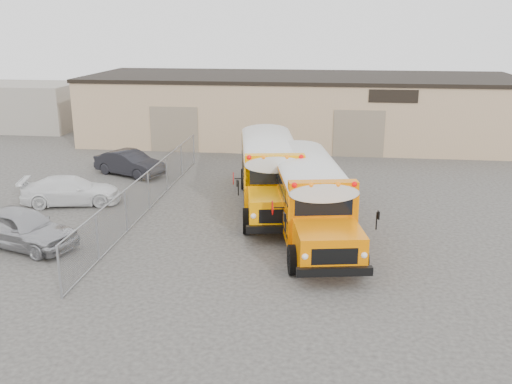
# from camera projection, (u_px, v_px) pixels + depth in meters

# --- Properties ---
(ground) EXTENTS (120.00, 120.00, 0.00)m
(ground) POSITION_uv_depth(u_px,v_px,m) (272.00, 238.00, 22.75)
(ground) COLOR #383533
(ground) RESTS_ON ground
(warehouse) EXTENTS (30.20, 10.20, 4.67)m
(warehouse) POSITION_uv_depth(u_px,v_px,m) (300.00, 108.00, 41.08)
(warehouse) COLOR tan
(warehouse) RESTS_ON ground
(chainlink_fence) EXTENTS (0.07, 18.07, 1.81)m
(chainlink_fence) POSITION_uv_depth(u_px,v_px,m) (149.00, 190.00, 26.07)
(chainlink_fence) COLOR gray
(chainlink_fence) RESTS_ON ground
(distant_building_left) EXTENTS (8.00, 6.00, 3.60)m
(distant_building_left) POSITION_uv_depth(u_px,v_px,m) (28.00, 106.00, 45.81)
(distant_building_left) COLOR gray
(distant_building_left) RESTS_ON ground
(school_bus_left) EXTENTS (4.17, 10.68, 3.05)m
(school_bus_left) POSITION_uv_depth(u_px,v_px,m) (264.00, 139.00, 33.01)
(school_bus_left) COLOR #FE9D00
(school_bus_left) RESTS_ON ground
(school_bus_right) EXTENTS (4.29, 10.45, 2.98)m
(school_bus_right) POSITION_uv_depth(u_px,v_px,m) (292.00, 156.00, 29.06)
(school_bus_right) COLOR orange
(school_bus_right) RESTS_ON ground
(tarp_bundle) EXTENTS (1.18, 1.18, 1.61)m
(tarp_bundle) POSITION_uv_depth(u_px,v_px,m) (324.00, 236.00, 20.71)
(tarp_bundle) COLOR black
(tarp_bundle) RESTS_ON ground
(car_silver) EXTENTS (4.89, 3.12, 1.55)m
(car_silver) POSITION_uv_depth(u_px,v_px,m) (22.00, 228.00, 21.70)
(car_silver) COLOR #A8A8AD
(car_silver) RESTS_ON ground
(car_white) EXTENTS (4.86, 2.90, 1.32)m
(car_white) POSITION_uv_depth(u_px,v_px,m) (71.00, 190.00, 26.90)
(car_white) COLOR white
(car_white) RESTS_ON ground
(car_dark) EXTENTS (4.46, 3.08, 1.39)m
(car_dark) POSITION_uv_depth(u_px,v_px,m) (130.00, 163.00, 31.96)
(car_dark) COLOR black
(car_dark) RESTS_ON ground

